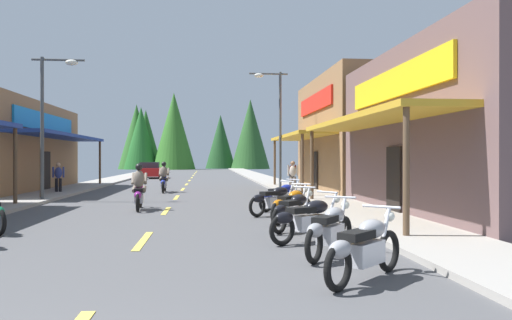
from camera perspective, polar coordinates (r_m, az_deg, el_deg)
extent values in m
cube|color=#4C4C4F|center=(34.17, -7.89, -2.81)|extent=(9.65, 93.00, 0.10)
cube|color=#9E9991|center=(34.91, -17.74, -2.57)|extent=(2.28, 93.00, 0.12)
cube|color=#9E9991|center=(34.45, 2.09, -2.60)|extent=(2.28, 93.00, 0.12)
cube|color=#E0C64C|center=(10.90, -12.77, -8.97)|extent=(0.16, 2.40, 0.01)
cube|color=#E0C64C|center=(16.80, -10.23, -5.74)|extent=(0.16, 2.40, 0.01)
cube|color=#E0C64C|center=(22.39, -9.08, -4.25)|extent=(0.16, 2.40, 0.01)
cube|color=#E0C64C|center=(28.20, -8.37, -3.33)|extent=(0.16, 2.40, 0.01)
cube|color=#E0C64C|center=(33.43, -7.94, -2.78)|extent=(0.16, 2.40, 0.01)
cube|color=#E0C64C|center=(39.12, -7.61, -2.34)|extent=(0.16, 2.40, 0.01)
cube|color=#E0C64C|center=(44.79, -7.36, -2.02)|extent=(0.16, 2.40, 0.01)
cube|color=#E0C64C|center=(50.14, -7.18, -1.78)|extent=(0.16, 2.40, 0.01)
cube|color=#E0C64C|center=(55.75, -7.02, -1.58)|extent=(0.16, 2.40, 0.01)
cube|color=#E0C64C|center=(61.53, -6.89, -1.42)|extent=(0.16, 2.40, 0.01)
cube|color=#E0C64C|center=(67.16, -6.79, -1.28)|extent=(0.16, 2.40, 0.01)
cylinder|color=brown|center=(19.86, -25.81, -0.78)|extent=(0.14, 0.14, 2.82)
cube|color=navy|center=(28.24, -21.16, 2.54)|extent=(1.80, 11.80, 0.16)
cylinder|color=brown|center=(22.56, -23.31, -0.66)|extent=(0.14, 0.14, 2.82)
cylinder|color=brown|center=(33.60, -17.41, -0.37)|extent=(0.14, 0.14, 2.82)
cube|color=#197FCC|center=(28.52, -22.79, 4.00)|extent=(0.10, 9.18, 0.90)
cube|color=black|center=(28.47, -22.82, -1.21)|extent=(0.08, 1.10, 2.10)
cube|color=gold|center=(15.65, 12.55, 4.43)|extent=(1.80, 9.84, 0.16)
cylinder|color=brown|center=(10.94, 16.79, -1.55)|extent=(0.14, 0.14, 2.82)
cylinder|color=brown|center=(20.00, 6.40, -0.75)|extent=(0.14, 0.14, 2.82)
cube|color=yellow|center=(16.06, 15.43, 8.45)|extent=(0.10, 7.66, 0.90)
cube|color=black|center=(15.92, 15.49, -2.30)|extent=(0.08, 1.10, 2.10)
cube|color=olive|center=(27.53, 13.34, 2.83)|extent=(6.34, 10.36, 6.01)
cube|color=gold|center=(26.49, 4.97, 2.70)|extent=(1.80, 9.33, 0.16)
cylinder|color=brown|center=(21.95, 5.32, -0.67)|extent=(0.14, 0.14, 2.82)
cylinder|color=brown|center=(30.76, 2.15, -0.42)|extent=(0.14, 0.14, 2.82)
cube|color=red|center=(26.79, 6.75, 6.51)|extent=(0.10, 7.26, 0.90)
cube|color=black|center=(26.64, 6.79, -1.29)|extent=(0.08, 1.10, 2.10)
cylinder|color=#474C51|center=(21.74, -23.24, 3.24)|extent=(0.14, 0.14, 5.80)
cylinder|color=#474C51|center=(21.89, -21.66, 10.60)|extent=(2.05, 0.10, 0.10)
ellipsoid|color=silver|center=(21.74, -20.32, 10.41)|extent=(0.50, 0.30, 0.24)
cylinder|color=#474C51|center=(26.58, 2.78, 3.27)|extent=(0.14, 0.14, 6.33)
cylinder|color=#474C51|center=(26.83, 1.44, 9.83)|extent=(2.05, 0.10, 0.10)
ellipsoid|color=silver|center=(26.76, 0.31, 9.64)|extent=(0.50, 0.30, 0.24)
torus|color=black|center=(8.03, 14.91, -10.02)|extent=(0.53, 0.52, 0.64)
torus|color=black|center=(6.72, 9.38, -12.03)|extent=(0.53, 0.52, 0.64)
cube|color=silver|center=(7.35, 12.40, -10.33)|extent=(0.70, 0.69, 0.32)
ellipsoid|color=#99999E|center=(7.47, 13.12, -7.67)|extent=(0.62, 0.62, 0.28)
cube|color=black|center=(7.09, 11.46, -8.43)|extent=(0.62, 0.62, 0.12)
ellipsoid|color=#99999E|center=(6.72, 9.60, -10.03)|extent=(0.48, 0.48, 0.24)
cylinder|color=silver|center=(7.86, 14.51, -7.80)|extent=(0.31, 0.30, 0.71)
cylinder|color=silver|center=(7.71, 14.13, -5.19)|extent=(0.45, 0.46, 0.04)
sphere|color=white|center=(7.98, 15.01, -6.24)|extent=(0.16, 0.16, 0.16)
torus|color=black|center=(9.75, 10.09, -8.19)|extent=(0.45, 0.58, 0.64)
torus|color=black|center=(8.37, 6.65, -9.59)|extent=(0.45, 0.58, 0.64)
cube|color=silver|center=(9.04, 8.50, -8.34)|extent=(0.63, 0.73, 0.32)
ellipsoid|color=#99999E|center=(9.19, 8.95, -6.20)|extent=(0.58, 0.64, 0.28)
cube|color=black|center=(8.77, 7.92, -6.76)|extent=(0.57, 0.65, 0.12)
ellipsoid|color=#99999E|center=(8.38, 6.78, -7.99)|extent=(0.45, 0.50, 0.24)
cylinder|color=silver|center=(9.59, 9.83, -6.35)|extent=(0.26, 0.34, 0.71)
cylinder|color=silver|center=(9.44, 9.59, -4.20)|extent=(0.51, 0.38, 0.04)
sphere|color=white|center=(9.72, 10.15, -5.08)|extent=(0.16, 0.16, 0.16)
torus|color=black|center=(11.04, 9.07, -7.21)|extent=(0.60, 0.41, 0.64)
torus|color=black|center=(10.03, 3.01, -7.95)|extent=(0.60, 0.41, 0.64)
cube|color=silver|center=(10.51, 6.19, -7.14)|extent=(0.74, 0.60, 0.32)
ellipsoid|color=black|center=(10.61, 6.99, -5.33)|extent=(0.64, 0.56, 0.28)
cube|color=black|center=(10.31, 5.17, -5.72)|extent=(0.66, 0.55, 0.12)
ellipsoid|color=black|center=(10.04, 3.24, -6.63)|extent=(0.50, 0.43, 0.24)
cylinder|color=silver|center=(10.91, 8.59, -5.55)|extent=(0.35, 0.24, 0.71)
cylinder|color=silver|center=(10.80, 8.14, -3.64)|extent=(0.34, 0.54, 0.04)
sphere|color=white|center=(11.01, 9.18, -4.46)|extent=(0.16, 0.16, 0.16)
torus|color=black|center=(12.83, 6.09, -6.17)|extent=(0.48, 0.56, 0.64)
torus|color=black|center=(11.52, 2.68, -6.90)|extent=(0.48, 0.56, 0.64)
cube|color=silver|center=(12.16, 4.47, -6.14)|extent=(0.66, 0.72, 0.32)
ellipsoid|color=black|center=(12.30, 4.92, -4.57)|extent=(0.60, 0.64, 0.28)
cube|color=black|center=(11.91, 3.90, -4.92)|extent=(0.59, 0.64, 0.12)
ellipsoid|color=black|center=(11.54, 2.80, -5.74)|extent=(0.46, 0.49, 0.24)
cylinder|color=silver|center=(12.68, 5.82, -4.75)|extent=(0.28, 0.33, 0.71)
cylinder|color=silver|center=(12.55, 5.57, -3.10)|extent=(0.49, 0.41, 0.04)
sphere|color=white|center=(12.81, 6.15, -3.80)|extent=(0.16, 0.16, 0.16)
torus|color=black|center=(14.29, 5.66, -5.52)|extent=(0.49, 0.56, 0.64)
torus|color=black|center=(12.99, 2.50, -6.09)|extent=(0.49, 0.56, 0.64)
cube|color=silver|center=(13.63, 4.15, -5.46)|extent=(0.66, 0.72, 0.32)
ellipsoid|color=#BF660C|center=(13.77, 4.57, -4.06)|extent=(0.60, 0.64, 0.28)
cube|color=black|center=(13.39, 3.62, -4.35)|extent=(0.60, 0.64, 0.12)
ellipsoid|color=#BF660C|center=(13.01, 2.61, -5.06)|extent=(0.47, 0.49, 0.24)
cylinder|color=silver|center=(14.14, 5.41, -4.23)|extent=(0.28, 0.32, 0.71)
cylinder|color=silver|center=(14.02, 5.18, -2.76)|extent=(0.49, 0.41, 0.04)
sphere|color=white|center=(14.27, 5.72, -3.39)|extent=(0.16, 0.16, 0.16)
torus|color=black|center=(15.84, 4.24, -4.95)|extent=(0.58, 0.45, 0.64)
torus|color=black|center=(14.81, 0.15, -5.31)|extent=(0.58, 0.45, 0.64)
cube|color=silver|center=(15.31, 2.26, -4.83)|extent=(0.73, 0.64, 0.32)
ellipsoid|color=black|center=(15.42, 2.80, -3.60)|extent=(0.64, 0.59, 0.28)
cube|color=black|center=(15.11, 1.57, -3.83)|extent=(0.65, 0.58, 0.12)
ellipsoid|color=black|center=(14.82, 0.30, -4.42)|extent=(0.50, 0.45, 0.24)
cylinder|color=silver|center=(15.72, 3.90, -3.79)|extent=(0.34, 0.27, 0.71)
cylinder|color=silver|center=(15.61, 3.59, -2.45)|extent=(0.38, 0.51, 0.04)
sphere|color=white|center=(15.82, 4.31, -3.04)|extent=(0.16, 0.16, 0.16)
torus|color=black|center=(17.25, 4.84, -4.53)|extent=(0.57, 0.46, 0.64)
torus|color=black|center=(16.20, 1.20, -4.84)|extent=(0.57, 0.46, 0.64)
cube|color=silver|center=(16.71, 3.08, -4.41)|extent=(0.73, 0.64, 0.32)
ellipsoid|color=navy|center=(16.83, 3.56, -3.28)|extent=(0.64, 0.59, 0.28)
cube|color=black|center=(16.51, 2.46, -3.49)|extent=(0.65, 0.58, 0.12)
ellipsoid|color=navy|center=(16.21, 1.32, -4.02)|extent=(0.50, 0.45, 0.24)
cylinder|color=silver|center=(17.13, 4.54, -3.46)|extent=(0.33, 0.27, 0.71)
cylinder|color=silver|center=(17.03, 4.27, -2.23)|extent=(0.39, 0.51, 0.04)
sphere|color=white|center=(17.24, 4.91, -2.77)|extent=(0.16, 0.16, 0.16)
torus|color=black|center=(18.08, -13.06, -4.32)|extent=(0.15, 0.65, 0.64)
torus|color=black|center=(16.59, -13.36, -4.72)|extent=(0.15, 0.65, 0.64)
cube|color=silver|center=(17.33, -13.21, -4.25)|extent=(0.33, 0.72, 0.32)
ellipsoid|color=#721972|center=(17.51, -13.17, -3.15)|extent=(0.36, 0.58, 0.28)
cube|color=black|center=(17.06, -13.26, -3.38)|extent=(0.32, 0.62, 0.12)
ellipsoid|color=#721972|center=(16.62, -13.35, -3.92)|extent=(0.27, 0.46, 0.24)
cylinder|color=silver|center=(17.93, -13.09, -3.30)|extent=(0.09, 0.37, 0.71)
cylinder|color=silver|center=(17.79, -13.11, -2.13)|extent=(0.60, 0.08, 0.04)
sphere|color=white|center=(18.08, -13.06, -2.64)|extent=(0.16, 0.16, 0.16)
ellipsoid|color=#726659|center=(17.14, -13.24, -2.12)|extent=(0.41, 0.41, 0.64)
sphere|color=black|center=(17.18, -13.23, -0.78)|extent=(0.24, 0.24, 0.24)
cylinder|color=#726659|center=(17.34, -13.73, -3.25)|extent=(0.17, 0.43, 0.24)
cylinder|color=#726659|center=(17.46, -13.86, -2.08)|extent=(0.14, 0.51, 0.40)
cylinder|color=#726659|center=(17.32, -12.67, -3.26)|extent=(0.17, 0.43, 0.24)
cylinder|color=#726659|center=(17.43, -12.49, -2.08)|extent=(0.14, 0.51, 0.40)
torus|color=black|center=(26.65, -10.36, -2.86)|extent=(0.11, 0.64, 0.64)
torus|color=black|center=(25.16, -10.59, -3.04)|extent=(0.11, 0.64, 0.64)
cube|color=silver|center=(25.90, -10.47, -2.77)|extent=(0.29, 0.70, 0.32)
ellipsoid|color=navy|center=(26.09, -10.44, -2.05)|extent=(0.33, 0.57, 0.28)
cube|color=black|center=(25.64, -10.51, -2.18)|extent=(0.29, 0.60, 0.12)
ellipsoid|color=navy|center=(25.20, -10.58, -2.52)|extent=(0.25, 0.44, 0.24)
cylinder|color=silver|center=(26.51, -10.38, -2.16)|extent=(0.07, 0.37, 0.71)
cylinder|color=silver|center=(26.37, -10.40, -1.37)|extent=(0.60, 0.05, 0.04)
sphere|color=white|center=(26.66, -10.36, -1.72)|extent=(0.16, 0.16, 0.16)
ellipsoid|color=#726659|center=(25.73, -10.49, -1.35)|extent=(0.39, 0.39, 0.64)
sphere|color=black|center=(25.77, -10.49, -0.45)|extent=(0.24, 0.24, 0.24)
cylinder|color=#726659|center=(25.92, -10.82, -2.11)|extent=(0.15, 0.42, 0.24)
cylinder|color=#726659|center=(26.04, -10.91, -1.33)|extent=(0.11, 0.51, 0.40)
cylinder|color=#726659|center=(25.90, -10.11, -2.11)|extent=(0.15, 0.42, 0.24)
cylinder|color=#726659|center=(26.01, -9.99, -1.33)|extent=(0.11, 0.51, 0.40)
cylinder|color=black|center=(26.05, -21.84, -2.80)|extent=(0.14, 0.14, 0.77)
cylinder|color=black|center=(26.00, -21.46, -2.81)|extent=(0.14, 0.14, 0.77)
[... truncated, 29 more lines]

